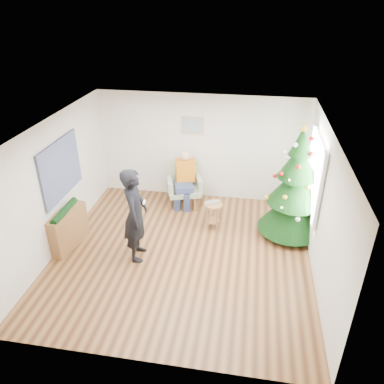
% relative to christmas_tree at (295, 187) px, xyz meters
% --- Properties ---
extents(floor, '(5.00, 5.00, 0.00)m').
position_rel_christmas_tree_xyz_m(floor, '(-2.14, -1.12, -1.11)').
color(floor, brown).
rests_on(floor, ground).
extents(ceiling, '(5.00, 5.00, 0.00)m').
position_rel_christmas_tree_xyz_m(ceiling, '(-2.14, -1.12, 1.49)').
color(ceiling, white).
rests_on(ceiling, wall_back).
extents(wall_back, '(5.00, 0.00, 5.00)m').
position_rel_christmas_tree_xyz_m(wall_back, '(-2.14, 1.38, 0.19)').
color(wall_back, silver).
rests_on(wall_back, floor).
extents(wall_front, '(5.00, 0.00, 5.00)m').
position_rel_christmas_tree_xyz_m(wall_front, '(-2.14, -3.62, 0.19)').
color(wall_front, silver).
rests_on(wall_front, floor).
extents(wall_left, '(0.00, 5.00, 5.00)m').
position_rel_christmas_tree_xyz_m(wall_left, '(-4.64, -1.12, 0.19)').
color(wall_left, silver).
rests_on(wall_left, floor).
extents(wall_right, '(0.00, 5.00, 5.00)m').
position_rel_christmas_tree_xyz_m(wall_right, '(0.36, -1.12, 0.19)').
color(wall_right, silver).
rests_on(wall_right, floor).
extents(window_panel, '(0.04, 1.30, 1.40)m').
position_rel_christmas_tree_xyz_m(window_panel, '(0.33, -0.12, 0.39)').
color(window_panel, white).
rests_on(window_panel, wall_right).
extents(curtains, '(0.05, 1.75, 1.50)m').
position_rel_christmas_tree_xyz_m(curtains, '(0.30, -0.12, 0.39)').
color(curtains, white).
rests_on(curtains, wall_right).
extents(christmas_tree, '(1.37, 1.37, 2.47)m').
position_rel_christmas_tree_xyz_m(christmas_tree, '(0.00, 0.00, 0.00)').
color(christmas_tree, '#3F2816').
rests_on(christmas_tree, floor).
extents(stool, '(0.40, 0.40, 0.61)m').
position_rel_christmas_tree_xyz_m(stool, '(-1.66, -0.06, -0.80)').
color(stool, brown).
rests_on(stool, floor).
extents(laptop, '(0.40, 0.36, 0.03)m').
position_rel_christmas_tree_xyz_m(laptop, '(-1.66, -0.06, -0.49)').
color(laptop, silver).
rests_on(laptop, stool).
extents(armchair, '(0.95, 0.92, 1.03)m').
position_rel_christmas_tree_xyz_m(armchair, '(-2.48, 0.91, -0.73)').
color(armchair, gray).
rests_on(armchair, floor).
extents(seated_person, '(0.54, 0.71, 1.34)m').
position_rel_christmas_tree_xyz_m(seated_person, '(-2.46, 0.86, -0.42)').
color(seated_person, navy).
rests_on(seated_person, armchair).
extents(standing_man, '(0.54, 0.74, 1.88)m').
position_rel_christmas_tree_xyz_m(standing_man, '(-2.98, -1.31, -0.17)').
color(standing_man, black).
rests_on(standing_man, floor).
extents(game_controller, '(0.05, 0.13, 0.04)m').
position_rel_christmas_tree_xyz_m(game_controller, '(-2.78, -1.34, 0.14)').
color(game_controller, white).
rests_on(game_controller, standing_man).
extents(console, '(0.46, 1.04, 0.80)m').
position_rel_christmas_tree_xyz_m(console, '(-4.47, -1.21, -0.71)').
color(console, brown).
rests_on(console, floor).
extents(garland, '(0.14, 0.90, 0.14)m').
position_rel_christmas_tree_xyz_m(garland, '(-4.47, -1.21, -0.29)').
color(garland, black).
rests_on(garland, console).
extents(tapestry, '(0.03, 1.50, 1.15)m').
position_rel_christmas_tree_xyz_m(tapestry, '(-4.60, -0.82, 0.44)').
color(tapestry, black).
rests_on(tapestry, wall_left).
extents(framed_picture, '(0.52, 0.05, 0.42)m').
position_rel_christmas_tree_xyz_m(framed_picture, '(-2.34, 1.34, 0.74)').
color(framed_picture, tan).
rests_on(framed_picture, wall_back).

